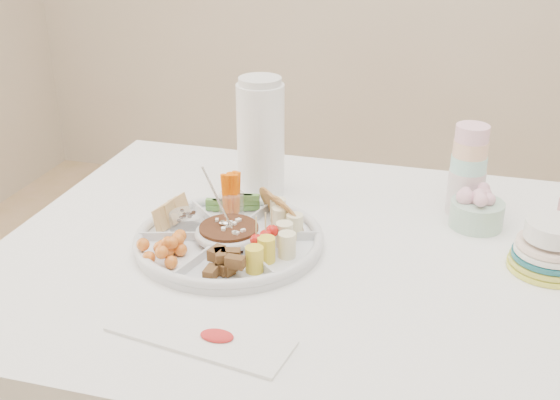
# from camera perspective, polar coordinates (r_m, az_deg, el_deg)

# --- Properties ---
(party_tray) EXTENTS (0.47, 0.47, 0.04)m
(party_tray) POSITION_cam_1_polar(r_m,az_deg,el_deg) (1.43, -4.16, -2.99)
(party_tray) COLOR silver
(party_tray) RESTS_ON dining_table
(bean_dip) EXTENTS (0.15, 0.15, 0.04)m
(bean_dip) POSITION_cam_1_polar(r_m,az_deg,el_deg) (1.43, -4.17, -2.72)
(bean_dip) COLOR #381C0B
(bean_dip) RESTS_ON party_tray
(tortillas) EXTENTS (0.12, 0.12, 0.06)m
(tortillas) POSITION_cam_1_polar(r_m,az_deg,el_deg) (1.48, 0.32, -1.07)
(tortillas) COLOR #C36F3D
(tortillas) RESTS_ON party_tray
(carrot_cucumber) EXTENTS (0.13, 0.13, 0.10)m
(carrot_cucumber) POSITION_cam_1_polar(r_m,az_deg,el_deg) (1.53, -3.92, 0.65)
(carrot_cucumber) COLOR #FF6400
(carrot_cucumber) RESTS_ON party_tray
(pita_raisins) EXTENTS (0.13, 0.13, 0.06)m
(pita_raisins) POSITION_cam_1_polar(r_m,az_deg,el_deg) (1.49, -8.35, -1.09)
(pita_raisins) COLOR #DCB366
(pita_raisins) RESTS_ON party_tray
(cherries) EXTENTS (0.14, 0.14, 0.05)m
(cherries) POSITION_cam_1_polar(r_m,az_deg,el_deg) (1.38, -9.00, -3.74)
(cherries) COLOR gold
(cherries) RESTS_ON party_tray
(granola_chunks) EXTENTS (0.12, 0.12, 0.04)m
(granola_chunks) POSITION_cam_1_polar(r_m,az_deg,el_deg) (1.31, -4.50, -5.10)
(granola_chunks) COLOR brown
(granola_chunks) RESTS_ON party_tray
(banana_tomato) EXTENTS (0.14, 0.14, 0.09)m
(banana_tomato) POSITION_cam_1_polar(r_m,az_deg,el_deg) (1.36, 0.39, -2.89)
(banana_tomato) COLOR #FFE884
(banana_tomato) RESTS_ON party_tray
(cup_stack) EXTENTS (0.09, 0.09, 0.22)m
(cup_stack) POSITION_cam_1_polar(r_m,az_deg,el_deg) (1.60, 15.07, 2.68)
(cup_stack) COLOR silver
(cup_stack) RESTS_ON dining_table
(thermos) EXTENTS (0.12, 0.12, 0.29)m
(thermos) POSITION_cam_1_polar(r_m,az_deg,el_deg) (1.63, -1.58, 5.23)
(thermos) COLOR white
(thermos) RESTS_ON dining_table
(flower_bowl) EXTENTS (0.14, 0.14, 0.09)m
(flower_bowl) POSITION_cam_1_polar(r_m,az_deg,el_deg) (1.56, 15.75, -0.64)
(flower_bowl) COLOR #A2D1B3
(flower_bowl) RESTS_ON dining_table
(plate_stack) EXTENTS (0.17, 0.17, 0.10)m
(plate_stack) POSITION_cam_1_polar(r_m,az_deg,el_deg) (1.43, 21.18, -3.53)
(plate_stack) COLOR gold
(plate_stack) RESTS_ON dining_table
(placemat) EXTENTS (0.32, 0.15, 0.01)m
(placemat) POSITION_cam_1_polar(r_m,az_deg,el_deg) (1.18, -6.53, -10.92)
(placemat) COLOR white
(placemat) RESTS_ON dining_table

